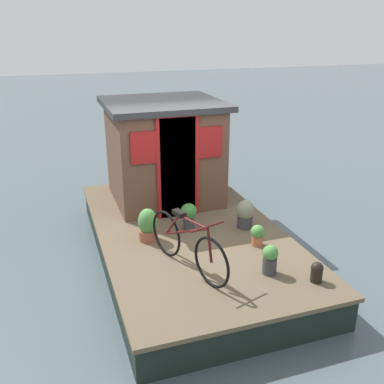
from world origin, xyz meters
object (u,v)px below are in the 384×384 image
Objects in this scene: bicycle at (187,244)px; potted_plant_mint at (148,225)px; potted_plant_fern at (270,259)px; potted_plant_lavender at (245,214)px; potted_plant_thyme at (257,235)px; potted_plant_sage at (189,215)px; mooring_bollard at (317,272)px; houseboat_cabin at (164,151)px.

bicycle is 3.13× the size of potted_plant_mint.
potted_plant_fern is 1.41m from potted_plant_lavender.
potted_plant_thyme is at bearing -74.96° from bicycle.
potted_plant_mint is at bearing 16.54° from bicycle.
bicycle reaches higher than potted_plant_thyme.
potted_plant_sage reaches higher than potted_plant_fern.
bicycle is 1.05m from potted_plant_mint.
potted_plant_lavender reaches higher than mooring_bollard.
houseboat_cabin is at bearing 28.20° from potted_plant_lavender.
potted_plant_sage reaches higher than mooring_bollard.
bicycle is at bearing 126.11° from potted_plant_lavender.
houseboat_cabin reaches higher than mooring_bollard.
houseboat_cabin reaches higher than potted_plant_mint.
potted_plant_thyme is 1.17× the size of mooring_bollard.
potted_plant_lavender is at bearing -151.80° from houseboat_cabin.
mooring_bollard is (-3.39, -1.06, -0.78)m from houseboat_cabin.
potted_plant_thyme is 0.62m from potted_plant_lavender.
houseboat_cabin is 4.35× the size of potted_plant_lavender.
potted_plant_mint is 1.26× the size of potted_plant_fern.
houseboat_cabin is 1.28× the size of bicycle.
potted_plant_lavender is at bearing 5.87° from mooring_bollard.
houseboat_cabin is 2.51m from potted_plant_thyme.
potted_plant_lavender is at bearing -92.44° from potted_plant_mint.
potted_plant_lavender is (-0.07, -1.58, -0.00)m from potted_plant_mint.
potted_plant_fern is 0.91× the size of potted_plant_sage.
potted_plant_lavender reaches higher than potted_plant_sage.
potted_plant_lavender is at bearing -11.95° from potted_plant_fern.
potted_plant_mint is at bearing 65.50° from potted_plant_thyme.
potted_plant_thyme is at bearing 13.15° from mooring_bollard.
potted_plant_sage is 0.90m from potted_plant_lavender.
houseboat_cabin is at bearing -8.79° from bicycle.
bicycle is 1.10m from potted_plant_fern.
mooring_bollard is (-0.81, -1.46, -0.23)m from bicycle.
potted_plant_thyme is 1.14m from potted_plant_sage.
potted_plant_mint is 1.08× the size of potted_plant_lavender.
potted_plant_thyme is at bearing -15.08° from potted_plant_fern.
potted_plant_mint is 1.59× the size of potted_plant_thyme.
potted_plant_lavender is at bearing -53.89° from bicycle.
potted_plant_fern is at bearing 51.79° from mooring_bollard.
potted_plant_sage is at bearing -19.39° from bicycle.
bicycle is 1.69m from mooring_bollard.
houseboat_cabin is 1.99m from potted_plant_lavender.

